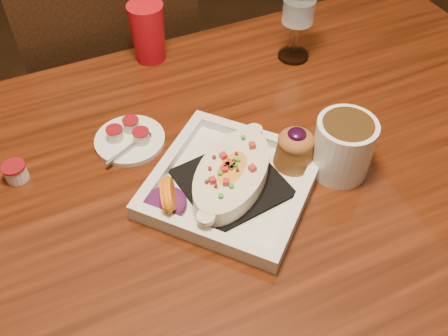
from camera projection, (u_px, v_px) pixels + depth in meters
name	position (u px, v px, depth m)	size (l,w,h in m)	color
table	(204.00, 233.00, 0.87)	(1.50, 0.90, 0.75)	#65250E
chair_far	(116.00, 92.00, 1.37)	(0.42, 0.42, 0.93)	black
plate	(239.00, 175.00, 0.80)	(0.34, 0.34, 0.08)	white
coffee_mug	(345.00, 144.00, 0.81)	(0.13, 0.10, 0.10)	white
goblet	(299.00, 8.00, 0.98)	(0.08, 0.08, 0.16)	silver
saucer	(129.00, 138.00, 0.88)	(0.12, 0.12, 0.08)	white
creamer_loose	(15.00, 172.00, 0.82)	(0.04, 0.04, 0.03)	silver
red_tumbler	(148.00, 33.00, 1.02)	(0.07, 0.07, 0.12)	red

